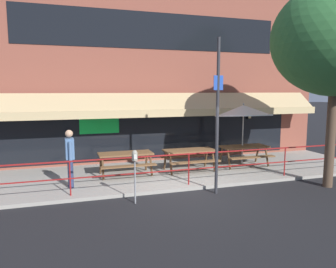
{
  "coord_description": "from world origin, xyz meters",
  "views": [
    {
      "loc": [
        -3.55,
        -8.72,
        2.95
      ],
      "look_at": [
        -0.24,
        1.6,
        1.5
      ],
      "focal_mm": 35.0,
      "sensor_mm": 36.0,
      "label": 1
    }
  ],
  "objects_px": {
    "pedestrian_walking": "(70,155)",
    "picnic_table_left": "(126,157)",
    "parking_meter_near": "(135,161)",
    "street_sign_pole": "(217,116)",
    "patio_umbrella_right": "(243,111)",
    "picnic_table_centre": "(189,154)",
    "picnic_table_right": "(244,150)"
  },
  "relations": [
    {
      "from": "patio_umbrella_right",
      "to": "parking_meter_near",
      "type": "distance_m",
      "value": 5.57
    },
    {
      "from": "parking_meter_near",
      "to": "street_sign_pole",
      "type": "height_order",
      "value": "street_sign_pole"
    },
    {
      "from": "picnic_table_left",
      "to": "street_sign_pole",
      "type": "distance_m",
      "value": 3.62
    },
    {
      "from": "pedestrian_walking",
      "to": "street_sign_pole",
      "type": "xyz_separation_m",
      "value": [
        3.97,
        -1.58,
        1.19
      ]
    },
    {
      "from": "picnic_table_centre",
      "to": "parking_meter_near",
      "type": "height_order",
      "value": "parking_meter_near"
    },
    {
      "from": "picnic_table_centre",
      "to": "patio_umbrella_right",
      "type": "relative_size",
      "value": 0.76
    },
    {
      "from": "patio_umbrella_right",
      "to": "parking_meter_near",
      "type": "relative_size",
      "value": 1.67
    },
    {
      "from": "patio_umbrella_right",
      "to": "parking_meter_near",
      "type": "height_order",
      "value": "patio_umbrella_right"
    },
    {
      "from": "picnic_table_left",
      "to": "parking_meter_near",
      "type": "distance_m",
      "value": 2.63
    },
    {
      "from": "patio_umbrella_right",
      "to": "street_sign_pole",
      "type": "relative_size",
      "value": 0.54
    },
    {
      "from": "picnic_table_right",
      "to": "parking_meter_near",
      "type": "distance_m",
      "value": 5.43
    },
    {
      "from": "picnic_table_left",
      "to": "street_sign_pole",
      "type": "xyz_separation_m",
      "value": [
        2.17,
        -2.46,
        1.54
      ]
    },
    {
      "from": "picnic_table_right",
      "to": "patio_umbrella_right",
      "type": "xyz_separation_m",
      "value": [
        0.0,
        0.12,
        1.47
      ]
    },
    {
      "from": "picnic_table_centre",
      "to": "street_sign_pole",
      "type": "distance_m",
      "value": 2.82
    },
    {
      "from": "picnic_table_right",
      "to": "pedestrian_walking",
      "type": "height_order",
      "value": "pedestrian_walking"
    },
    {
      "from": "picnic_table_right",
      "to": "parking_meter_near",
      "type": "relative_size",
      "value": 1.27
    },
    {
      "from": "pedestrian_walking",
      "to": "picnic_table_left",
      "type": "bearing_deg",
      "value": 25.82
    },
    {
      "from": "pedestrian_walking",
      "to": "picnic_table_right",
      "type": "bearing_deg",
      "value": 7.92
    },
    {
      "from": "picnic_table_left",
      "to": "street_sign_pole",
      "type": "bearing_deg",
      "value": -48.59
    },
    {
      "from": "picnic_table_left",
      "to": "picnic_table_right",
      "type": "bearing_deg",
      "value": 0.1
    },
    {
      "from": "picnic_table_right",
      "to": "patio_umbrella_right",
      "type": "height_order",
      "value": "patio_umbrella_right"
    },
    {
      "from": "picnic_table_centre",
      "to": "street_sign_pole",
      "type": "bearing_deg",
      "value": -92.37
    },
    {
      "from": "street_sign_pole",
      "to": "pedestrian_walking",
      "type": "bearing_deg",
      "value": 158.26
    },
    {
      "from": "picnic_table_right",
      "to": "parking_meter_near",
      "type": "height_order",
      "value": "parking_meter_near"
    },
    {
      "from": "picnic_table_right",
      "to": "street_sign_pole",
      "type": "height_order",
      "value": "street_sign_pole"
    },
    {
      "from": "picnic_table_right",
      "to": "parking_meter_near",
      "type": "bearing_deg",
      "value": -151.45
    },
    {
      "from": "picnic_table_centre",
      "to": "parking_meter_near",
      "type": "bearing_deg",
      "value": -135.15
    },
    {
      "from": "pedestrian_walking",
      "to": "street_sign_pole",
      "type": "distance_m",
      "value": 4.44
    },
    {
      "from": "parking_meter_near",
      "to": "street_sign_pole",
      "type": "bearing_deg",
      "value": 2.96
    },
    {
      "from": "picnic_table_centre",
      "to": "parking_meter_near",
      "type": "distance_m",
      "value": 3.54
    },
    {
      "from": "pedestrian_walking",
      "to": "street_sign_pole",
      "type": "bearing_deg",
      "value": -21.74
    },
    {
      "from": "parking_meter_near",
      "to": "street_sign_pole",
      "type": "xyz_separation_m",
      "value": [
        2.4,
        0.12,
        1.1
      ]
    }
  ]
}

